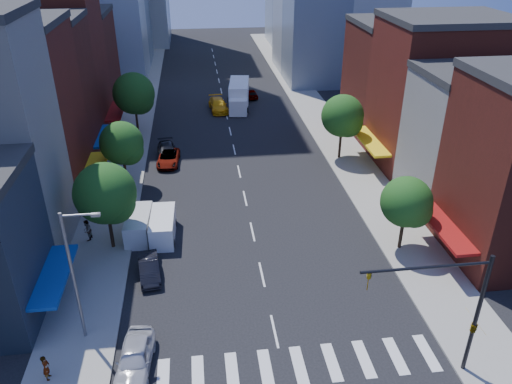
% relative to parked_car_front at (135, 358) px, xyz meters
% --- Properties ---
extents(ground, '(220.00, 220.00, 0.00)m').
position_rel_parked_car_front_xyz_m(ground, '(8.59, 2.00, -0.82)').
color(ground, black).
rests_on(ground, ground).
extents(sidewalk_left, '(5.00, 120.00, 0.15)m').
position_rel_parked_car_front_xyz_m(sidewalk_left, '(-3.91, 42.00, -0.74)').
color(sidewalk_left, gray).
rests_on(sidewalk_left, ground).
extents(sidewalk_right, '(5.00, 120.00, 0.15)m').
position_rel_parked_car_front_xyz_m(sidewalk_right, '(21.09, 42.00, -0.74)').
color(sidewalk_right, gray).
rests_on(sidewalk_right, ground).
extents(crosswalk, '(19.00, 3.00, 0.01)m').
position_rel_parked_car_front_xyz_m(crosswalk, '(8.59, -1.00, -0.81)').
color(crosswalk, silver).
rests_on(crosswalk, ground).
extents(bldg_left_2, '(12.00, 9.00, 16.00)m').
position_rel_parked_car_front_xyz_m(bldg_left_2, '(-12.41, 22.50, 7.18)').
color(bldg_left_2, maroon).
rests_on(bldg_left_2, ground).
extents(bldg_left_3, '(12.00, 8.00, 15.00)m').
position_rel_parked_car_front_xyz_m(bldg_left_3, '(-12.41, 31.00, 6.68)').
color(bldg_left_3, '#581F16').
rests_on(bldg_left_3, ground).
extents(bldg_left_4, '(12.00, 9.00, 17.00)m').
position_rel_parked_car_front_xyz_m(bldg_left_4, '(-12.41, 39.50, 7.68)').
color(bldg_left_4, maroon).
rests_on(bldg_left_4, ground).
extents(bldg_left_5, '(12.00, 10.00, 13.00)m').
position_rel_parked_car_front_xyz_m(bldg_left_5, '(-12.41, 49.00, 5.68)').
color(bldg_left_5, '#581F16').
rests_on(bldg_left_5, ground).
extents(bldg_right_1, '(12.00, 8.00, 12.00)m').
position_rel_parked_car_front_xyz_m(bldg_right_1, '(29.59, 17.00, 5.18)').
color(bldg_right_1, '#B5B2A7').
rests_on(bldg_right_1, ground).
extents(bldg_right_2, '(12.00, 10.00, 15.00)m').
position_rel_parked_car_front_xyz_m(bldg_right_2, '(29.59, 26.00, 6.68)').
color(bldg_right_2, maroon).
rests_on(bldg_right_2, ground).
extents(bldg_right_3, '(12.00, 10.00, 13.00)m').
position_rel_parked_car_front_xyz_m(bldg_right_3, '(29.59, 36.00, 5.68)').
color(bldg_right_3, '#581F16').
rests_on(bldg_right_3, ground).
extents(traffic_signal, '(7.24, 2.24, 8.00)m').
position_rel_parked_car_front_xyz_m(traffic_signal, '(18.54, -2.50, 3.34)').
color(traffic_signal, black).
rests_on(traffic_signal, sidewalk_right).
extents(streetlight, '(2.25, 0.25, 9.00)m').
position_rel_parked_car_front_xyz_m(streetlight, '(-3.21, 3.00, 4.46)').
color(streetlight, slate).
rests_on(streetlight, sidewalk_left).
extents(tree_left_near, '(4.80, 4.80, 7.30)m').
position_rel_parked_car_front_xyz_m(tree_left_near, '(-2.75, 12.92, 4.05)').
color(tree_left_near, black).
rests_on(tree_left_near, sidewalk_left).
extents(tree_left_mid, '(4.20, 4.20, 6.65)m').
position_rel_parked_car_front_xyz_m(tree_left_mid, '(-2.75, 23.92, 3.71)').
color(tree_left_mid, black).
rests_on(tree_left_mid, sidewalk_left).
extents(tree_left_far, '(5.00, 5.00, 7.75)m').
position_rel_parked_car_front_xyz_m(tree_left_far, '(-2.75, 37.92, 4.39)').
color(tree_left_far, black).
rests_on(tree_left_far, sidewalk_left).
extents(tree_right_near, '(4.00, 4.00, 6.20)m').
position_rel_parked_car_front_xyz_m(tree_right_near, '(20.25, 9.92, 3.37)').
color(tree_right_near, black).
rests_on(tree_right_near, sidewalk_right).
extents(tree_right_far, '(4.60, 4.60, 7.20)m').
position_rel_parked_car_front_xyz_m(tree_right_far, '(20.25, 27.92, 4.05)').
color(tree_right_far, black).
rests_on(tree_right_far, sidewalk_right).
extents(parked_car_front, '(2.33, 4.94, 1.63)m').
position_rel_parked_car_front_xyz_m(parked_car_front, '(0.00, 0.00, 0.00)').
color(parked_car_front, '#B8B8BD').
rests_on(parked_car_front, ground).
extents(parked_car_second, '(1.99, 4.31, 1.37)m').
position_rel_parked_car_front_xyz_m(parked_car_second, '(0.25, 8.91, -0.13)').
color(parked_car_second, black).
rests_on(parked_car_second, ground).
extents(parked_car_third, '(2.60, 5.05, 1.36)m').
position_rel_parked_car_front_xyz_m(parked_car_third, '(1.09, 28.94, -0.14)').
color(parked_car_third, '#999999').
rests_on(parked_car_third, ground).
extents(parked_car_rear, '(2.60, 5.25, 1.47)m').
position_rel_parked_car_front_xyz_m(parked_car_rear, '(0.90, 30.76, -0.08)').
color(parked_car_rear, black).
rests_on(parked_car_rear, ground).
extents(cargo_van_near, '(2.13, 4.82, 2.02)m').
position_rel_parked_car_front_xyz_m(cargo_van_near, '(-0.91, 14.53, 0.18)').
color(cargo_van_near, silver).
rests_on(cargo_van_near, ground).
extents(cargo_van_far, '(2.08, 4.85, 2.04)m').
position_rel_parked_car_front_xyz_m(cargo_van_far, '(1.09, 14.04, 0.19)').
color(cargo_van_far, white).
rests_on(cargo_van_far, ground).
extents(taxi, '(2.83, 5.88, 1.65)m').
position_rel_parked_car_front_xyz_m(taxi, '(7.59, 46.31, 0.01)').
color(taxi, '#FFB10D').
rests_on(taxi, ground).
extents(traffic_car_oncoming, '(2.01, 4.47, 1.42)m').
position_rel_parked_car_front_xyz_m(traffic_car_oncoming, '(10.09, 47.76, -0.11)').
color(traffic_car_oncoming, black).
rests_on(traffic_car_oncoming, ground).
extents(traffic_car_far, '(2.01, 4.02, 1.31)m').
position_rel_parked_car_front_xyz_m(traffic_car_far, '(12.89, 51.73, -0.16)').
color(traffic_car_far, '#999999').
rests_on(traffic_car_far, ground).
extents(box_truck, '(3.68, 9.07, 3.55)m').
position_rel_parked_car_front_xyz_m(box_truck, '(10.66, 47.48, 0.86)').
color(box_truck, white).
rests_on(box_truck, ground).
extents(pedestrian_near, '(0.44, 0.64, 1.68)m').
position_rel_parked_car_front_xyz_m(pedestrian_near, '(-4.91, -0.25, 0.17)').
color(pedestrian_near, '#999999').
rests_on(pedestrian_near, sidewalk_left).
extents(pedestrian_far, '(0.83, 0.99, 1.83)m').
position_rel_parked_car_front_xyz_m(pedestrian_far, '(-5.06, 14.26, 0.25)').
color(pedestrian_far, '#999999').
rests_on(pedestrian_far, sidewalk_left).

